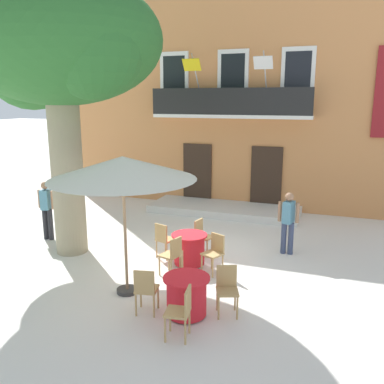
# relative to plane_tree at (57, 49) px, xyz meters

# --- Properties ---
(ground_plane) EXTENTS (120.00, 120.00, 0.00)m
(ground_plane) POSITION_rel_plane_tree_xyz_m (3.22, 0.83, -5.09)
(ground_plane) COLOR silver
(building_facade) EXTENTS (13.00, 5.09, 7.50)m
(building_facade) POSITION_rel_plane_tree_xyz_m (2.86, 7.81, -1.35)
(building_facade) COLOR #CC844C
(building_facade) RESTS_ON ground
(entrance_step_platform) EXTENTS (5.21, 1.81, 0.25)m
(entrance_step_platform) POSITION_rel_plane_tree_xyz_m (2.86, 4.92, -4.97)
(entrance_step_platform) COLOR silver
(entrance_step_platform) RESTS_ON ground
(plane_tree) EXTENTS (5.16, 4.53, 6.78)m
(plane_tree) POSITION_rel_plane_tree_xyz_m (0.00, 0.00, 0.00)
(plane_tree) COLOR gray
(plane_tree) RESTS_ON ground
(cafe_table_near_tree) EXTENTS (0.86, 0.86, 0.76)m
(cafe_table_near_tree) POSITION_rel_plane_tree_xyz_m (3.28, 0.19, -4.70)
(cafe_table_near_tree) COLOR red
(cafe_table_near_tree) RESTS_ON ground
(cafe_chair_near_tree_0) EXTENTS (0.53, 0.53, 0.91)m
(cafe_chair_near_tree_0) POSITION_rel_plane_tree_xyz_m (3.99, -0.06, -4.57)
(cafe_chair_near_tree_0) COLOR tan
(cafe_chair_near_tree_0) RESTS_ON ground
(cafe_chair_near_tree_1) EXTENTS (0.47, 0.47, 0.91)m
(cafe_chair_near_tree_1) POSITION_rel_plane_tree_xyz_m (3.36, 0.94, -4.57)
(cafe_chair_near_tree_1) COLOR tan
(cafe_chair_near_tree_1) RESTS_ON ground
(cafe_chair_near_tree_2) EXTENTS (0.50, 0.50, 0.91)m
(cafe_chair_near_tree_2) POSITION_rel_plane_tree_xyz_m (2.54, 0.35, -4.57)
(cafe_chair_near_tree_2) COLOR tan
(cafe_chair_near_tree_2) RESTS_ON ground
(cafe_chair_near_tree_3) EXTENTS (0.50, 0.50, 0.91)m
(cafe_chair_near_tree_3) POSITION_rel_plane_tree_xyz_m (3.14, -0.55, -4.57)
(cafe_chair_near_tree_3) COLOR tan
(cafe_chair_near_tree_3) RESTS_ON ground
(cafe_table_middle) EXTENTS (0.86, 0.86, 0.76)m
(cafe_table_middle) POSITION_rel_plane_tree_xyz_m (4.05, -2.07, -4.70)
(cafe_table_middle) COLOR red
(cafe_table_middle) RESTS_ON ground
(cafe_chair_middle_0) EXTENTS (0.51, 0.51, 0.91)m
(cafe_chair_middle_0) POSITION_rel_plane_tree_xyz_m (4.73, -1.74, -4.57)
(cafe_chair_middle_0) COLOR tan
(cafe_chair_middle_0) RESTS_ON ground
(cafe_chair_middle_1) EXTENTS (0.49, 0.49, 0.91)m
(cafe_chair_middle_1) POSITION_rel_plane_tree_xyz_m (3.79, -1.37, -4.57)
(cafe_chair_middle_1) COLOR tan
(cafe_chair_middle_1) RESTS_ON ground
(cafe_chair_middle_2) EXTENTS (0.47, 0.47, 0.91)m
(cafe_chair_middle_2) POSITION_rel_plane_tree_xyz_m (3.33, -2.30, -4.57)
(cafe_chair_middle_2) COLOR tan
(cafe_chair_middle_2) RESTS_ON ground
(cafe_chair_middle_3) EXTENTS (0.46, 0.46, 0.91)m
(cafe_chair_middle_3) POSITION_rel_plane_tree_xyz_m (4.24, -2.80, -4.57)
(cafe_chair_middle_3) COLOR tan
(cafe_chair_middle_3) RESTS_ON ground
(cafe_umbrella) EXTENTS (2.90, 2.90, 2.85)m
(cafe_umbrella) POSITION_rel_plane_tree_xyz_m (2.57, -1.63, -2.48)
(cafe_umbrella) COLOR #997A56
(cafe_umbrella) RESTS_ON ground
(pedestrian_near_entrance) EXTENTS (0.53, 0.38, 1.69)m
(pedestrian_near_entrance) POSITION_rel_plane_tree_xyz_m (-1.14, 0.54, -4.14)
(pedestrian_near_entrance) COLOR #232328
(pedestrian_near_entrance) RESTS_ON ground
(pedestrian_mid_plaza) EXTENTS (0.53, 0.38, 1.63)m
(pedestrian_mid_plaza) POSITION_rel_plane_tree_xyz_m (5.42, 1.70, -4.18)
(pedestrian_mid_plaza) COLOR #384260
(pedestrian_mid_plaza) RESTS_ON ground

